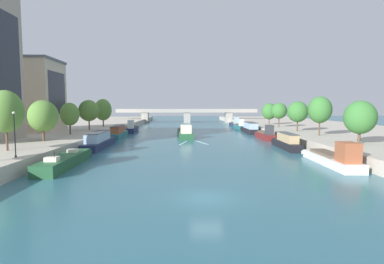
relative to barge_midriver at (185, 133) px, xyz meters
name	(u,v)px	position (x,y,z in m)	size (l,w,h in m)	color
ground_plane	(207,198)	(1.35, -47.21, -0.94)	(400.00, 400.00, 0.00)	#2D6070
quay_left	(49,131)	(-34.62, 7.79, -0.13)	(36.00, 170.00, 1.62)	#B7AD9E
quay_right	(327,130)	(37.31, 7.79, -0.13)	(36.00, 170.00, 1.62)	#B7AD9E
barge_midriver	(185,133)	(0.00, 0.00, 0.00)	(3.76, 17.83, 3.03)	#235633
wake_behind_barge	(193,143)	(1.49, -12.15, -0.92)	(5.59, 6.02, 0.03)	#A0CCD6
moored_boat_left_lone	(65,161)	(-14.21, -34.47, -0.27)	(2.59, 13.42, 2.38)	#235633
moored_boat_left_upstream	(99,141)	(-14.72, -18.33, 0.21)	(2.71, 14.93, 2.74)	#1E284C
moored_boat_left_far	(118,133)	(-14.83, -2.39, 0.22)	(2.52, 13.04, 2.77)	#23666B
moored_boat_left_near	(133,128)	(-14.11, 12.30, 0.08)	(2.22, 10.95, 3.43)	#1E284C
moored_boat_right_midway	(333,158)	(17.41, -34.80, -0.03)	(2.91, 12.64, 3.16)	silver
moored_boat_right_near	(286,142)	(16.76, -20.41, 0.16)	(2.29, 11.80, 2.63)	black
moored_boat_right_lone	(265,135)	(17.06, -6.47, 0.03)	(1.86, 10.54, 3.24)	maroon
moored_boat_right_far	(250,128)	(17.30, 9.15, 0.25)	(2.82, 13.55, 2.85)	black
moored_boat_right_upstream	(239,126)	(16.89, 21.99, 0.02)	(2.07, 10.05, 3.19)	#23666B
moored_boat_right_second	(235,124)	(17.68, 35.14, 0.00)	(2.17, 10.98, 3.27)	#1E284C
tree_left_nearest	(5,112)	(-21.83, -32.69, 5.44)	(4.12, 4.12, 7.33)	brown
tree_left_end_of_row	(43,116)	(-22.12, -22.42, 4.58)	(4.56, 4.56, 6.34)	brown
tree_left_past_mid	(70,114)	(-21.95, -11.72, 4.58)	(3.49, 3.49, 6.09)	brown
tree_left_far	(89,111)	(-21.95, 0.01, 5.09)	(4.54, 4.54, 6.84)	brown
tree_left_distant	(103,110)	(-21.64, 11.15, 5.15)	(4.48, 4.48, 7.33)	brown
tree_right_past_mid	(360,117)	(24.84, -27.46, 4.50)	(4.41, 4.41, 6.20)	brown
tree_right_nearest	(320,110)	(24.75, -14.95, 5.43)	(4.24, 4.24, 7.19)	brown
tree_right_third	(298,112)	(24.44, -5.07, 4.89)	(4.38, 4.38, 6.46)	brown
tree_right_far	(279,111)	(24.47, 7.68, 4.90)	(4.00, 4.00, 6.27)	brown
tree_right_distant	(269,111)	(25.21, 19.12, 4.59)	(4.35, 4.35, 6.32)	brown
lamppost_left_bank	(15,132)	(-18.11, -37.71, 3.34)	(0.28, 0.28, 4.85)	black
building_left_tall	(22,95)	(-34.98, -3.48, 8.43)	(15.37, 11.00, 15.45)	beige
bridge_far	(187,114)	(1.35, 59.93, 2.80)	(59.93, 4.40, 5.89)	#9E998E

